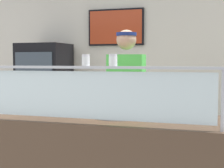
{
  "coord_description": "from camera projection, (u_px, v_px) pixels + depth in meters",
  "views": [
    {
      "loc": [
        1.99,
        -2.34,
        1.43
      ],
      "look_at": [
        1.12,
        0.44,
        1.23
      ],
      "focal_mm": 54.52,
      "sensor_mm": 36.0,
      "label": 1
    }
  ],
  "objects": [
    {
      "name": "shop_rear_unit",
      "position": [
        154.0,
        66.0,
        5.16
      ],
      "size": [
        6.52,
        0.13,
        2.7
      ],
      "color": "silver",
      "rests_on": "ground"
    },
    {
      "name": "sneeze_guard",
      "position": [
        90.0,
        87.0,
        2.58
      ],
      "size": [
        1.94,
        0.06,
        0.44
      ],
      "color": "#B2B5BC",
      "rests_on": "serving_counter"
    },
    {
      "name": "pizza_tray",
      "position": [
        118.0,
        114.0,
        2.95
      ],
      "size": [
        0.49,
        0.49,
        0.04
      ],
      "color": "#9EA0A8",
      "rests_on": "serving_counter"
    },
    {
      "name": "pizza_server",
      "position": [
        122.0,
        112.0,
        2.92
      ],
      "size": [
        0.11,
        0.29,
        0.01
      ],
      "primitive_type": "cube",
      "rotation": [
        0.0,
        0.0,
        -0.12
      ],
      "color": "#ADAFB7",
      "rests_on": "pizza_tray"
    },
    {
      "name": "parmesan_shaker",
      "position": [
        86.0,
        61.0,
        2.57
      ],
      "size": [
        0.06,
        0.06,
        0.09
      ],
      "color": "white",
      "rests_on": "sneeze_guard"
    },
    {
      "name": "pepper_flake_shaker",
      "position": [
        113.0,
        61.0,
        2.51
      ],
      "size": [
        0.06,
        0.06,
        0.09
      ],
      "color": "white",
      "rests_on": "sneeze_guard"
    },
    {
      "name": "worker_figure",
      "position": [
        126.0,
        101.0,
        3.61
      ],
      "size": [
        0.41,
        0.5,
        1.76
      ],
      "color": "#23232D",
      "rests_on": "ground"
    },
    {
      "name": "drink_fridge",
      "position": [
        45.0,
        99.0,
        5.25
      ],
      "size": [
        0.7,
        0.65,
        1.7
      ],
      "color": "black",
      "rests_on": "ground"
    }
  ]
}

